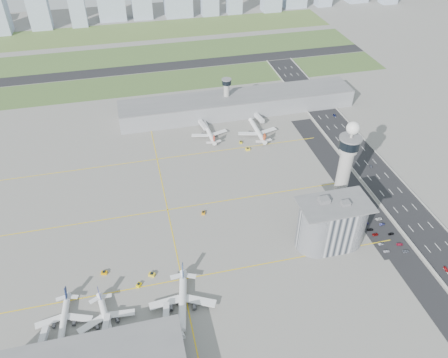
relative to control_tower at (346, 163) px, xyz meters
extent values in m
plane|color=gray|center=(-72.00, -8.00, -35.04)|extent=(1000.00, 1000.00, 0.00)
cube|color=#42612E|center=(-92.00, 217.00, -35.00)|extent=(480.00, 50.00, 0.08)
cube|color=#425F2D|center=(-92.00, 292.00, -35.00)|extent=(480.00, 60.00, 0.08)
cube|color=#536C33|center=(-92.00, 372.00, -35.00)|extent=(480.00, 70.00, 0.08)
cube|color=black|center=(-92.00, 254.00, -34.98)|extent=(480.00, 22.00, 0.10)
cube|color=black|center=(43.00, -8.00, -34.99)|extent=(28.00, 500.00, 0.10)
cube|color=#9E9E99|center=(29.00, -8.00, -34.44)|extent=(0.60, 500.00, 1.20)
cube|color=#9E9E99|center=(57.00, -8.00, -34.44)|extent=(0.60, 500.00, 1.20)
cube|color=black|center=(18.00, -18.00, -35.00)|extent=(18.00, 260.00, 0.08)
cube|color=black|center=(16.00, -30.00, -34.99)|extent=(20.00, 44.00, 0.10)
cube|color=yellow|center=(-112.00, -38.00, -35.04)|extent=(260.00, 0.60, 0.01)
cube|color=yellow|center=(-112.00, 22.00, -35.04)|extent=(260.00, 0.60, 0.01)
cube|color=yellow|center=(-112.00, 82.00, -35.04)|extent=(260.00, 0.60, 0.01)
cube|color=yellow|center=(-112.00, 22.00, -35.04)|extent=(0.60, 260.00, 0.01)
cylinder|color=#ADAAA5|center=(0.00, 0.00, -11.04)|extent=(8.40, 8.40, 48.00)
cylinder|color=#ADAAA5|center=(0.00, 0.00, 10.96)|extent=(11.00, 11.00, 4.00)
cylinder|color=black|center=(0.00, 0.00, 14.96)|extent=(13.00, 13.00, 6.00)
cylinder|color=slate|center=(0.00, 0.00, 18.46)|extent=(14.00, 14.00, 1.00)
cylinder|color=#ADAAA5|center=(0.00, 0.00, 20.96)|extent=(1.60, 1.60, 5.00)
sphere|color=white|center=(0.00, 0.00, 25.46)|extent=(8.00, 8.00, 8.00)
cylinder|color=#ADAAA5|center=(-42.00, 142.00, -21.04)|extent=(5.00, 5.00, 28.00)
cylinder|color=black|center=(-42.00, 142.00, -6.04)|extent=(8.00, 8.00, 4.00)
cylinder|color=slate|center=(-42.00, 142.00, -3.54)|extent=(8.60, 8.60, 0.80)
cube|color=#B2B2B7|center=(-20.00, -30.00, -20.04)|extent=(18.00, 24.00, 30.00)
cylinder|color=#B2B2B7|center=(-29.00, -30.00, -20.04)|extent=(24.00, 24.00, 30.00)
cylinder|color=#B2B2B7|center=(-11.00, -30.00, -20.04)|extent=(24.00, 24.00, 30.00)
cube|color=slate|center=(-20.00, -30.00, -4.64)|extent=(42.00, 24.00, 0.80)
cube|color=slate|center=(-26.00, -27.00, -3.04)|extent=(6.00, 5.00, 3.00)
cube|color=slate|center=(-15.00, -32.00, -3.34)|extent=(5.00, 4.00, 2.40)
cube|color=gray|center=(-32.00, 140.00, -27.54)|extent=(210.00, 32.00, 15.00)
cube|color=slate|center=(-32.00, 140.00, -19.64)|extent=(210.00, 32.00, 0.80)
imported|color=silver|center=(10.50, -46.27, -34.40)|extent=(3.92, 1.93, 1.29)
imported|color=slate|center=(10.38, -40.03, -34.46)|extent=(3.56, 1.31, 1.16)
imported|color=maroon|center=(11.08, -31.87, -34.50)|extent=(3.97, 1.91, 1.09)
imported|color=black|center=(10.13, -27.19, -34.47)|extent=(4.08, 2.03, 1.14)
imported|color=navy|center=(10.33, -21.29, -34.44)|extent=(3.70, 1.93, 1.20)
imported|color=#B3B4C0|center=(10.68, -11.17, -34.41)|extent=(3.96, 1.83, 1.26)
imported|color=slate|center=(21.82, -49.05, -34.49)|extent=(4.24, 2.47, 1.11)
imported|color=#AD1D3B|center=(21.38, -42.95, -34.46)|extent=(4.20, 2.17, 1.16)
imported|color=black|center=(20.91, -33.76, -34.42)|extent=(3.69, 1.53, 1.25)
imported|color=#191C4A|center=(19.93, -24.61, -34.43)|extent=(3.84, 1.77, 1.22)
imported|color=silver|center=(20.46, -19.58, -34.40)|extent=(4.73, 2.44, 1.28)
imported|color=#ADADAD|center=(20.62, -10.55, -34.43)|extent=(4.41, 2.34, 1.22)
imported|color=#B0151B|center=(36.55, -66.67, -34.41)|extent=(1.92, 3.87, 1.27)
imported|color=#23252D|center=(43.72, 34.03, -34.47)|extent=(1.76, 3.64, 1.15)
imported|color=navy|center=(50.11, 111.85, -34.46)|extent=(2.10, 4.25, 1.16)
imported|color=gray|center=(36.66, 173.84, -34.48)|extent=(1.68, 3.40, 1.12)
cube|color=#9EADC1|center=(-222.11, 411.66, -1.60)|extent=(25.49, 20.39, 66.89)
cube|color=#9EADC1|center=(-174.68, 409.90, -12.44)|extent=(20.04, 16.03, 45.20)
cube|color=#9EADC1|center=(1.27, 415.68, -21.17)|extent=(23.01, 18.41, 27.75)
camera|label=1|loc=(-126.10, -197.52, 160.30)|focal=35.00mm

